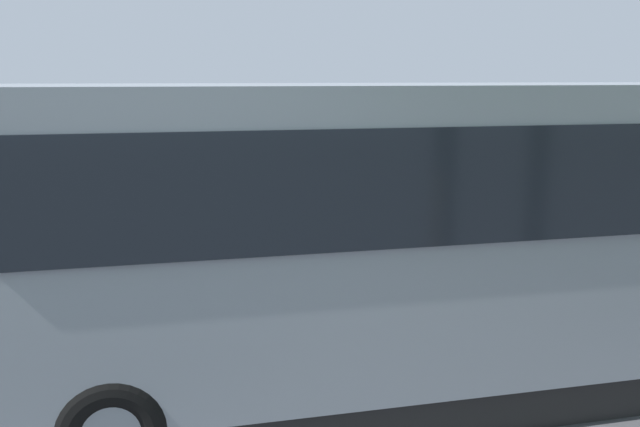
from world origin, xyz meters
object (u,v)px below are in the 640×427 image
at_px(traffic_cone, 323,223).
at_px(spectator_far_left, 534,227).
at_px(spectator_centre, 389,235).
at_px(spectator_far_right, 249,240).
at_px(tour_bus, 482,236).
at_px(spectator_right, 321,241).
at_px(parked_motorcycle_silver, 177,308).
at_px(stunt_motorcycle, 195,201).
at_px(spectator_left, 474,231).

bearing_deg(traffic_cone, spectator_far_left, 116.60).
height_order(spectator_centre, spectator_far_right, spectator_far_right).
height_order(spectator_far_left, traffic_cone, spectator_far_left).
xyz_separation_m(tour_bus, spectator_right, (1.11, -2.85, -0.65)).
bearing_deg(spectator_far_right, parked_motorcycle_silver, 46.13).
distance_m(spectator_right, traffic_cone, 4.57).
relative_size(tour_bus, spectator_centre, 6.25).
xyz_separation_m(tour_bus, spectator_far_right, (2.15, -2.90, -0.59)).
bearing_deg(spectator_far_right, spectator_centre, 176.01).
bearing_deg(stunt_motorcycle, parked_motorcycle_silver, 84.14).
distance_m(tour_bus, spectator_right, 3.13).
distance_m(tour_bus, spectator_left, 2.98).
distance_m(parked_motorcycle_silver, stunt_motorcycle, 4.82).
bearing_deg(spectator_far_right, stunt_motorcycle, -81.37).
bearing_deg(spectator_right, spectator_centre, 174.54).
height_order(spectator_far_right, parked_motorcycle_silver, spectator_far_right).
height_order(spectator_far_right, stunt_motorcycle, spectator_far_right).
height_order(spectator_centre, stunt_motorcycle, spectator_centre).
relative_size(spectator_far_left, traffic_cone, 2.84).
bearing_deg(spectator_centre, spectator_far_left, 179.59).
distance_m(spectator_far_left, spectator_centre, 2.31).
relative_size(spectator_far_right, traffic_cone, 2.81).
height_order(spectator_far_left, stunt_motorcycle, spectator_far_left).
bearing_deg(spectator_right, stunt_motorcycle, -66.85).
xyz_separation_m(spectator_right, stunt_motorcycle, (1.59, -3.73, 0.00)).
bearing_deg(tour_bus, traffic_cone, -89.51).
height_order(spectator_right, stunt_motorcycle, spectator_right).
bearing_deg(traffic_cone, spectator_right, 76.52).
xyz_separation_m(spectator_far_left, spectator_left, (1.01, 0.06, -0.01)).
xyz_separation_m(spectator_far_left, spectator_right, (3.31, -0.11, -0.07)).
height_order(spectator_far_left, spectator_centre, spectator_far_left).
distance_m(spectator_far_left, spectator_right, 3.31).
xyz_separation_m(tour_bus, spectator_centre, (0.12, -2.76, -0.59)).
bearing_deg(spectator_right, spectator_left, 175.62).
height_order(spectator_right, spectator_far_right, spectator_far_right).
distance_m(parked_motorcycle_silver, traffic_cone, 6.28).
relative_size(spectator_left, spectator_far_right, 1.01).
relative_size(spectator_centre, parked_motorcycle_silver, 0.87).
height_order(tour_bus, spectator_centre, tour_bus).
bearing_deg(tour_bus, stunt_motorcycle, -67.63).
height_order(tour_bus, parked_motorcycle_silver, tour_bus).
bearing_deg(spectator_centre, spectator_left, 176.46).
relative_size(spectator_centre, spectator_far_right, 0.99).
bearing_deg(spectator_far_left, spectator_left, 3.62).
height_order(spectator_left, stunt_motorcycle, spectator_left).
bearing_deg(spectator_far_left, parked_motorcycle_silver, 9.82).
height_order(spectator_right, traffic_cone, spectator_right).
bearing_deg(spectator_right, spectator_far_right, -2.57).
distance_m(spectator_right, parked_motorcycle_silver, 2.39).
distance_m(spectator_far_left, spectator_left, 1.01).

